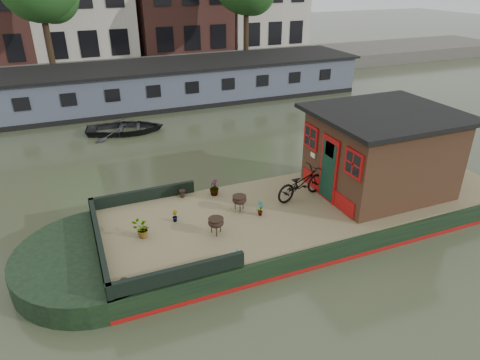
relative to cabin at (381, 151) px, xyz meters
name	(u,v)px	position (x,y,z in m)	size (l,w,h in m)	color
ground	(312,221)	(-2.19, 0.00, -1.88)	(120.00, 120.00, 0.00)	#333A25
houseboat_hull	(271,222)	(-3.52, 0.00, -1.60)	(14.01, 4.02, 0.60)	black
houseboat_deck	(313,202)	(-2.19, 0.00, -1.25)	(11.80, 3.80, 0.05)	olive
bow_bulwark	(135,234)	(-7.25, 0.00, -1.05)	(3.00, 4.00, 0.35)	black
cabin	(381,151)	(0.00, 0.00, 0.00)	(4.00, 3.50, 2.42)	black
bicycle	(301,183)	(-2.41, 0.38, -0.78)	(0.60, 1.72, 0.90)	black
potted_plant_a	(260,208)	(-3.93, -0.11, -1.01)	(0.23, 0.16, 0.44)	#A0472D
potted_plant_b	(175,216)	(-6.14, 0.48, -1.08)	(0.17, 0.13, 0.30)	maroon
potted_plant_c	(142,229)	(-7.07, 0.03, -0.99)	(0.42, 0.36, 0.47)	brown
potted_plant_d	(214,187)	(-4.68, 1.48, -0.98)	(0.28, 0.28, 0.49)	brown
potted_plant_e	(237,255)	(-5.24, -1.70, -1.10)	(0.14, 0.09, 0.26)	#94592B
brazier_front	(216,226)	(-5.33, -0.50, -1.01)	(0.41, 0.41, 0.44)	black
brazier_rear	(239,203)	(-4.34, 0.36, -1.01)	(0.41, 0.41, 0.44)	black
bollard_port	(182,194)	(-5.59, 1.70, -1.12)	(0.20, 0.20, 0.22)	black
bollard_stbd	(124,284)	(-7.79, -1.70, -1.13)	(0.17, 0.17, 0.20)	black
dinghy	(125,125)	(-6.03, 9.81, -1.52)	(2.43, 3.41, 0.71)	black
far_houseboat	(182,83)	(-2.19, 14.00, -0.91)	(20.40, 4.40, 2.11)	#474C5E
quay	(157,70)	(-2.19, 20.50, -1.43)	(60.00, 6.00, 0.90)	#47443F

